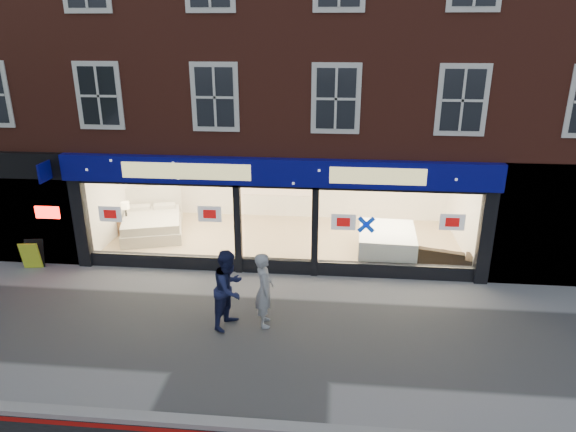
# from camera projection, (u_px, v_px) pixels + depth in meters

# --- Properties ---
(ground) EXTENTS (120.00, 120.00, 0.00)m
(ground) POSITION_uv_depth(u_px,v_px,m) (260.00, 333.00, 11.46)
(ground) COLOR gray
(ground) RESTS_ON ground
(kerb_stone) EXTENTS (60.00, 0.25, 0.12)m
(kerb_stone) POSITION_uv_depth(u_px,v_px,m) (235.00, 425.00, 8.73)
(kerb_stone) COLOR gray
(kerb_stone) RESTS_ON ground
(showroom_floor) EXTENTS (11.00, 4.50, 0.10)m
(showroom_floor) POSITION_uv_depth(u_px,v_px,m) (285.00, 241.00, 16.35)
(showroom_floor) COLOR tan
(showroom_floor) RESTS_ON ground
(building) EXTENTS (19.00, 8.26, 10.30)m
(building) POSITION_uv_depth(u_px,v_px,m) (289.00, 19.00, 15.66)
(building) COLOR maroon
(building) RESTS_ON ground
(display_bed) EXTENTS (2.46, 2.73, 1.29)m
(display_bed) POSITION_uv_depth(u_px,v_px,m) (152.00, 223.00, 16.67)
(display_bed) COLOR beige
(display_bed) RESTS_ON showroom_floor
(bedside_table) EXTENTS (0.56, 0.56, 0.55)m
(bedside_table) POSITION_uv_depth(u_px,v_px,m) (128.00, 227.00, 16.59)
(bedside_table) COLOR brown
(bedside_table) RESTS_ON showroom_floor
(mattress_stack) EXTENTS (1.70, 2.11, 0.80)m
(mattress_stack) POSITION_uv_depth(u_px,v_px,m) (386.00, 243.00, 15.00)
(mattress_stack) COLOR white
(mattress_stack) RESTS_ON showroom_floor
(sofa) EXTENTS (1.85, 1.13, 0.51)m
(sofa) POSITION_uv_depth(u_px,v_px,m) (441.00, 255.00, 14.57)
(sofa) COLOR black
(sofa) RESTS_ON showroom_floor
(a_board) EXTENTS (0.58, 0.42, 0.82)m
(a_board) POSITION_uv_depth(u_px,v_px,m) (33.00, 254.00, 14.47)
(a_board) COLOR #D9ED29
(a_board) RESTS_ON ground
(pedestrian_grey) EXTENTS (0.53, 0.71, 1.77)m
(pedestrian_grey) POSITION_uv_depth(u_px,v_px,m) (264.00, 290.00, 11.53)
(pedestrian_grey) COLOR #9B9CA2
(pedestrian_grey) RESTS_ON ground
(pedestrian_blue) EXTENTS (0.98, 1.09, 1.85)m
(pedestrian_blue) POSITION_uv_depth(u_px,v_px,m) (229.00, 289.00, 11.48)
(pedestrian_blue) COLOR #171D43
(pedestrian_blue) RESTS_ON ground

